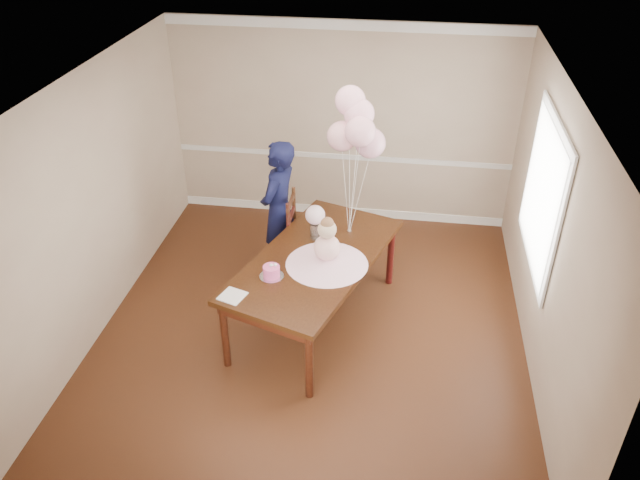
# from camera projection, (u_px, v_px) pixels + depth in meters

# --- Properties ---
(floor) EXTENTS (4.50, 5.00, 0.00)m
(floor) POSITION_uv_depth(u_px,v_px,m) (313.00, 327.00, 6.82)
(floor) COLOR black
(floor) RESTS_ON ground
(ceiling) EXTENTS (4.50, 5.00, 0.02)m
(ceiling) POSITION_uv_depth(u_px,v_px,m) (311.00, 86.00, 5.38)
(ceiling) COLOR white
(ceiling) RESTS_ON wall_back
(wall_back) EXTENTS (4.50, 0.02, 2.70)m
(wall_back) POSITION_uv_depth(u_px,v_px,m) (342.00, 125.00, 8.19)
(wall_back) COLOR tan
(wall_back) RESTS_ON floor
(wall_front) EXTENTS (4.50, 0.02, 2.70)m
(wall_front) POSITION_uv_depth(u_px,v_px,m) (251.00, 415.00, 4.01)
(wall_front) COLOR tan
(wall_front) RESTS_ON floor
(wall_left) EXTENTS (0.02, 5.00, 2.70)m
(wall_left) POSITION_uv_depth(u_px,v_px,m) (95.00, 204.00, 6.38)
(wall_left) COLOR tan
(wall_left) RESTS_ON floor
(wall_right) EXTENTS (0.02, 5.00, 2.70)m
(wall_right) POSITION_uv_depth(u_px,v_px,m) (549.00, 238.00, 5.82)
(wall_right) COLOR tan
(wall_right) RESTS_ON floor
(chair_rail_trim) EXTENTS (4.50, 0.02, 0.07)m
(chair_rail_trim) POSITION_uv_depth(u_px,v_px,m) (341.00, 157.00, 8.42)
(chair_rail_trim) COLOR silver
(chair_rail_trim) RESTS_ON wall_back
(crown_molding) EXTENTS (4.50, 0.02, 0.12)m
(crown_molding) POSITION_uv_depth(u_px,v_px,m) (344.00, 25.00, 7.50)
(crown_molding) COLOR silver
(crown_molding) RESTS_ON wall_back
(baseboard_trim) EXTENTS (4.50, 0.02, 0.12)m
(baseboard_trim) POSITION_uv_depth(u_px,v_px,m) (340.00, 211.00, 8.87)
(baseboard_trim) COLOR white
(baseboard_trim) RESTS_ON floor
(window_frame) EXTENTS (0.02, 1.66, 1.56)m
(window_frame) POSITION_uv_depth(u_px,v_px,m) (543.00, 194.00, 6.13)
(window_frame) COLOR white
(window_frame) RESTS_ON wall_right
(window_blinds) EXTENTS (0.01, 1.50, 1.40)m
(window_blinds) POSITION_uv_depth(u_px,v_px,m) (541.00, 194.00, 6.13)
(window_blinds) COLOR white
(window_blinds) RESTS_ON wall_right
(dining_table_top) EXTENTS (1.76, 2.47, 0.06)m
(dining_table_top) POSITION_uv_depth(u_px,v_px,m) (315.00, 259.00, 6.49)
(dining_table_top) COLOR black
(dining_table_top) RESTS_ON table_leg_fl
(table_apron) EXTENTS (1.62, 2.33, 0.11)m
(table_apron) POSITION_uv_depth(u_px,v_px,m) (315.00, 266.00, 6.53)
(table_apron) COLOR black
(table_apron) RESTS_ON table_leg_fl
(table_leg_fl) EXTENTS (0.10, 0.10, 0.78)m
(table_leg_fl) POSITION_uv_depth(u_px,v_px,m) (225.00, 335.00, 6.12)
(table_leg_fl) COLOR black
(table_leg_fl) RESTS_ON floor
(table_leg_fr) EXTENTS (0.10, 0.10, 0.78)m
(table_leg_fr) POSITION_uv_depth(u_px,v_px,m) (309.00, 365.00, 5.76)
(table_leg_fr) COLOR black
(table_leg_fr) RESTS_ON floor
(table_leg_bl) EXTENTS (0.10, 0.10, 0.78)m
(table_leg_bl) POSITION_uv_depth(u_px,v_px,m) (319.00, 236.00, 7.66)
(table_leg_bl) COLOR black
(table_leg_bl) RESTS_ON floor
(table_leg_br) EXTENTS (0.10, 0.10, 0.78)m
(table_leg_br) POSITION_uv_depth(u_px,v_px,m) (391.00, 255.00, 7.31)
(table_leg_br) COLOR black
(table_leg_br) RESTS_ON floor
(baby_skirt) EXTENTS (1.07, 1.07, 0.11)m
(baby_skirt) POSITION_uv_depth(u_px,v_px,m) (327.00, 259.00, 6.34)
(baby_skirt) COLOR #F4B4CE
(baby_skirt) RESTS_ON dining_table_top
(baby_torso) EXTENTS (0.27, 0.27, 0.27)m
(baby_torso) POSITION_uv_depth(u_px,v_px,m) (327.00, 247.00, 6.26)
(baby_torso) COLOR #F79CC2
(baby_torso) RESTS_ON baby_skirt
(baby_head) EXTENTS (0.19, 0.19, 0.19)m
(baby_head) POSITION_uv_depth(u_px,v_px,m) (327.00, 229.00, 6.15)
(baby_head) COLOR #CCAD8C
(baby_head) RESTS_ON baby_torso
(baby_hair) EXTENTS (0.13, 0.13, 0.13)m
(baby_hair) POSITION_uv_depth(u_px,v_px,m) (327.00, 224.00, 6.11)
(baby_hair) COLOR brown
(baby_hair) RESTS_ON baby_head
(cake_platter) EXTENTS (0.31, 0.31, 0.01)m
(cake_platter) POSITION_uv_depth(u_px,v_px,m) (272.00, 276.00, 6.18)
(cake_platter) COLOR silver
(cake_platter) RESTS_ON dining_table_top
(birthday_cake) EXTENTS (0.21, 0.21, 0.11)m
(birthday_cake) POSITION_uv_depth(u_px,v_px,m) (271.00, 271.00, 6.15)
(birthday_cake) COLOR #E94995
(birthday_cake) RESTS_ON cake_platter
(cake_flower_a) EXTENTS (0.03, 0.03, 0.03)m
(cake_flower_a) POSITION_uv_depth(u_px,v_px,m) (271.00, 265.00, 6.11)
(cake_flower_a) COLOR silver
(cake_flower_a) RESTS_ON birthday_cake
(cake_flower_b) EXTENTS (0.03, 0.03, 0.03)m
(cake_flower_b) POSITION_uv_depth(u_px,v_px,m) (275.00, 265.00, 6.11)
(cake_flower_b) COLOR white
(cake_flower_b) RESTS_ON birthday_cake
(rose_vase_near) EXTENTS (0.14, 0.14, 0.18)m
(rose_vase_near) POSITION_uv_depth(u_px,v_px,m) (315.00, 231.00, 6.74)
(rose_vase_near) COLOR silver
(rose_vase_near) RESTS_ON dining_table_top
(roses_near) EXTENTS (0.21, 0.21, 0.21)m
(roses_near) POSITION_uv_depth(u_px,v_px,m) (315.00, 215.00, 6.63)
(roses_near) COLOR beige
(roses_near) RESTS_ON rose_vase_near
(napkin) EXTENTS (0.28, 0.28, 0.01)m
(napkin) POSITION_uv_depth(u_px,v_px,m) (232.00, 296.00, 5.90)
(napkin) COLOR white
(napkin) RESTS_ON dining_table_top
(balloon_weight) EXTENTS (0.06, 0.06, 0.02)m
(balloon_weight) POSITION_uv_depth(u_px,v_px,m) (349.00, 231.00, 6.89)
(balloon_weight) COLOR silver
(balloon_weight) RESTS_ON dining_table_top
(balloon_a) EXTENTS (0.31, 0.31, 0.31)m
(balloon_a) POSITION_uv_depth(u_px,v_px,m) (342.00, 136.00, 6.34)
(balloon_a) COLOR #DF9EAB
(balloon_a) RESTS_ON balloon_ribbon_a
(balloon_b) EXTENTS (0.31, 0.31, 0.31)m
(balloon_b) POSITION_uv_depth(u_px,v_px,m) (360.00, 132.00, 6.15)
(balloon_b) COLOR #EBA6BB
(balloon_b) RESTS_ON balloon_ribbon_b
(balloon_c) EXTENTS (0.31, 0.31, 0.31)m
(balloon_c) POSITION_uv_depth(u_px,v_px,m) (359.00, 114.00, 6.25)
(balloon_c) COLOR #F9B0CC
(balloon_c) RESTS_ON balloon_ribbon_c
(balloon_d) EXTENTS (0.31, 0.31, 0.31)m
(balloon_d) POSITION_uv_depth(u_px,v_px,m) (350.00, 101.00, 6.25)
(balloon_d) COLOR #FFB4CF
(balloon_d) RESTS_ON balloon_ribbon_d
(balloon_e) EXTENTS (0.31, 0.31, 0.31)m
(balloon_e) POSITION_uv_depth(u_px,v_px,m) (370.00, 143.00, 6.33)
(balloon_e) COLOR #DB9BB3
(balloon_e) RESTS_ON balloon_ribbon_e
(balloon_ribbon_a) EXTENTS (0.10, 0.04, 0.93)m
(balloon_ribbon_a) POSITION_uv_depth(u_px,v_px,m) (346.00, 193.00, 6.66)
(balloon_ribbon_a) COLOR silver
(balloon_ribbon_a) RESTS_ON balloon_weight
(balloon_ribbon_b) EXTENTS (0.09, 0.09, 1.04)m
(balloon_ribbon_b) POSITION_uv_depth(u_px,v_px,m) (354.00, 191.00, 6.56)
(balloon_ribbon_b) COLOR silver
(balloon_ribbon_b) RESTS_ON balloon_weight
(balloon_ribbon_c) EXTENTS (0.06, 0.10, 1.16)m
(balloon_ribbon_c) POSITION_uv_depth(u_px,v_px,m) (354.00, 182.00, 6.61)
(balloon_ribbon_c) COLOR white
(balloon_ribbon_c) RESTS_ON balloon_weight
(balloon_ribbon_d) EXTENTS (0.05, 0.14, 1.26)m
(balloon_ribbon_d) POSITION_uv_depth(u_px,v_px,m) (350.00, 176.00, 6.61)
(balloon_ribbon_d) COLOR white
(balloon_ribbon_d) RESTS_ON balloon_weight
(balloon_ribbon_e) EXTENTS (0.17, 0.03, 0.87)m
(balloon_ribbon_e) POSITION_uv_depth(u_px,v_px,m) (359.00, 196.00, 6.65)
(balloon_ribbon_e) COLOR white
(balloon_ribbon_e) RESTS_ON balloon_weight
(dining_chair_seat) EXTENTS (0.49, 0.49, 0.05)m
(dining_chair_seat) POSITION_uv_depth(u_px,v_px,m) (310.00, 243.00, 7.35)
(dining_chair_seat) COLOR #35150E
(dining_chair_seat) RESTS_ON chair_leg_fl
(chair_leg_fl) EXTENTS (0.04, 0.04, 0.47)m
(chair_leg_fl) POSITION_uv_depth(u_px,v_px,m) (291.00, 269.00, 7.34)
(chair_leg_fl) COLOR #3E1B11
(chair_leg_fl) RESTS_ON floor
(chair_leg_fr) EXTENTS (0.04, 0.04, 0.47)m
(chair_leg_fr) POSITION_uv_depth(u_px,v_px,m) (324.00, 272.00, 7.30)
(chair_leg_fr) COLOR #35160E
(chair_leg_fr) RESTS_ON floor
(chair_leg_bl) EXTENTS (0.04, 0.04, 0.47)m
(chair_leg_bl) POSITION_uv_depth(u_px,v_px,m) (297.00, 251.00, 7.67)
(chair_leg_bl) COLOR #3B1B10
(chair_leg_bl) RESTS_ON floor
(chair_leg_br) EXTENTS (0.04, 0.04, 0.47)m
(chair_leg_br) POSITION_uv_depth(u_px,v_px,m) (328.00, 253.00, 7.63)
(chair_leg_br) COLOR black
(chair_leg_br) RESTS_ON floor
(chair_back_post_l) EXTENTS (0.04, 0.04, 0.61)m
(chair_back_post_l) POSITION_uv_depth(u_px,v_px,m) (288.00, 227.00, 7.04)
(chair_back_post_l) COLOR black
(chair_back_post_l) RESTS_ON dining_chair_seat
(chair_back_post_r) EXTENTS (0.04, 0.04, 0.61)m
(chair_back_post_r) POSITION_uv_depth(u_px,v_px,m) (294.00, 210.00, 7.37)
(chair_back_post_r) COLOR #3A1F0F
(chair_back_post_r) RESTS_ON dining_chair_seat
(chair_slat_low) EXTENTS (0.04, 0.44, 0.05)m
(chair_slat_low) POSITION_uv_depth(u_px,v_px,m) (292.00, 228.00, 7.27)
(chair_slat_low) COLOR black
(chair_slat_low) RESTS_ON dining_chair_seat
(chair_slat_mid) EXTENTS (0.04, 0.44, 0.05)m
(chair_slat_mid) POSITION_uv_depth(u_px,v_px,m) (291.00, 215.00, 7.18)
(chair_slat_mid) COLOR #3B1310
(chair_slat_mid) RESTS_ON dining_chair_seat
(chair_slat_top) EXTENTS (0.04, 0.44, 0.05)m
(chair_slat_top) POSITION_uv_depth(u_px,v_px,m) (291.00, 202.00, 7.09)
(chair_slat_top) COLOR #371C0F
(chair_slat_top) RESTS_ON dining_chair_seat
(woman) EXTENTS (0.56, 0.71, 1.71)m
(woman) POSITION_uv_depth(u_px,v_px,m) (279.00, 210.00, 7.27)
(woman) COLOR black
(woman) RESTS_ON floor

